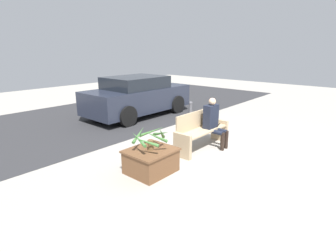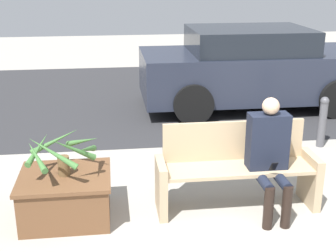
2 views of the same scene
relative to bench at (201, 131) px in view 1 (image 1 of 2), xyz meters
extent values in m
plane|color=#9E998E|center=(0.18, -0.84, -0.46)|extent=(30.00, 30.00, 0.00)
cube|color=#2D2D30|center=(0.18, 4.89, -0.45)|extent=(20.00, 6.00, 0.01)
cube|color=tan|center=(-0.85, -0.06, -0.16)|extent=(0.09, 0.49, 0.60)
cube|color=tan|center=(0.85, -0.06, -0.16)|extent=(0.09, 0.49, 0.60)
cube|color=tan|center=(0.00, -0.06, 0.02)|extent=(1.61, 0.45, 0.04)
cube|color=tan|center=(0.00, 0.17, 0.27)|extent=(1.61, 0.04, 0.45)
cube|color=black|center=(0.30, -0.10, 0.35)|extent=(0.43, 0.22, 0.61)
sphere|color=tan|center=(0.30, -0.12, 0.74)|extent=(0.18, 0.18, 0.18)
cylinder|color=black|center=(0.21, -0.31, -0.01)|extent=(0.11, 0.43, 0.11)
cylinder|color=black|center=(0.40, -0.31, -0.01)|extent=(0.11, 0.43, 0.11)
cylinder|color=black|center=(0.21, -0.53, -0.22)|extent=(0.10, 0.10, 0.47)
cylinder|color=black|center=(0.40, -0.53, -0.22)|extent=(0.10, 0.10, 0.47)
cube|color=black|center=(0.30, -0.33, 0.15)|extent=(0.07, 0.09, 0.12)
cube|color=brown|center=(-1.87, -0.03, -0.21)|extent=(0.91, 0.80, 0.50)
cube|color=brown|center=(-1.87, -0.03, 0.02)|extent=(0.96, 0.85, 0.04)
cylinder|color=brown|center=(-1.87, -0.03, 0.15)|extent=(0.12, 0.12, 0.21)
cone|color=#427538|center=(-1.62, -0.09, 0.35)|extent=(0.18, 0.55, 0.25)
cone|color=#427538|center=(-1.68, 0.13, 0.35)|extent=(0.40, 0.46, 0.26)
cone|color=#427538|center=(-1.97, 0.21, 0.34)|extent=(0.53, 0.27, 0.24)
cone|color=#427538|center=(-2.13, 0.04, 0.32)|extent=(0.21, 0.55, 0.20)
cone|color=#427538|center=(-2.12, -0.14, 0.31)|extent=(0.28, 0.54, 0.18)
cone|color=#427538|center=(-1.94, -0.26, 0.39)|extent=(0.51, 0.21, 0.34)
cone|color=#427538|center=(-1.74, -0.23, 0.41)|extent=(0.45, 0.33, 0.36)
cube|color=#232838|center=(1.35, 3.84, 0.19)|extent=(4.20, 1.80, 0.84)
cube|color=black|center=(1.24, 3.84, 0.83)|extent=(2.18, 1.66, 0.44)
cylinder|color=black|center=(2.65, 2.94, -0.11)|extent=(0.70, 0.18, 0.70)
cylinder|color=black|center=(2.65, 4.74, -0.11)|extent=(0.70, 0.18, 0.70)
cylinder|color=black|center=(0.05, 2.94, -0.11)|extent=(0.70, 0.18, 0.70)
cylinder|color=black|center=(0.05, 4.74, -0.11)|extent=(0.70, 0.18, 0.70)
cylinder|color=#4C4C51|center=(1.77, 1.64, -0.12)|extent=(0.12, 0.12, 0.68)
sphere|color=#4C4C51|center=(1.77, 1.64, 0.25)|extent=(0.13, 0.13, 0.13)
camera|label=1|loc=(-5.43, -3.61, 2.02)|focal=28.00mm
camera|label=2|loc=(-1.36, -4.63, 2.12)|focal=50.00mm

